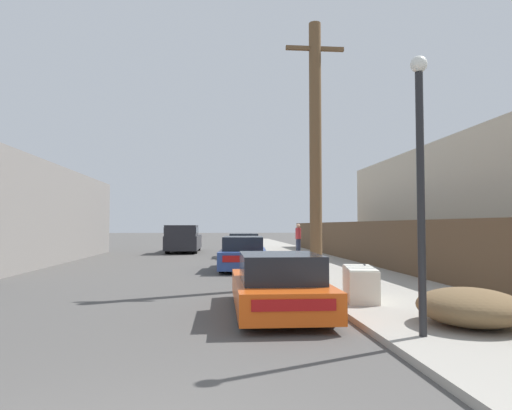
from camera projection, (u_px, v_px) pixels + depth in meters
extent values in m
cube|color=#9E998E|center=(294.00, 255.00, 26.79)|extent=(4.20, 63.00, 0.12)
cube|color=silver|center=(360.00, 284.00, 10.41)|extent=(0.95, 1.82, 0.70)
cube|color=white|center=(360.00, 268.00, 10.43)|extent=(0.92, 1.75, 0.03)
cube|color=#333335|center=(364.00, 265.00, 10.95)|extent=(0.07, 0.20, 0.02)
cube|color=gray|center=(358.00, 266.00, 10.71)|extent=(0.65, 0.19, 0.01)
cube|color=gray|center=(361.00, 268.00, 10.17)|extent=(0.65, 0.19, 0.01)
cube|color=#E05114|center=(277.00, 292.00, 9.51)|extent=(1.83, 4.36, 0.54)
cube|color=black|center=(280.00, 267.00, 9.15)|extent=(1.55, 2.10, 0.54)
cube|color=#B21414|center=(294.00, 305.00, 7.34)|extent=(1.38, 0.05, 0.19)
cylinder|color=black|center=(238.00, 287.00, 10.79)|extent=(0.21, 0.68, 0.67)
cylinder|color=black|center=(302.00, 287.00, 10.90)|extent=(0.21, 0.68, 0.67)
cylinder|color=black|center=(244.00, 308.00, 8.11)|extent=(0.21, 0.68, 0.67)
cylinder|color=black|center=(329.00, 307.00, 8.23)|extent=(0.21, 0.68, 0.67)
cube|color=#2D478C|center=(243.00, 258.00, 18.65)|extent=(2.18, 4.60, 0.68)
cube|color=black|center=(243.00, 243.00, 18.50)|extent=(1.76, 2.62, 0.53)
cube|color=#B21414|center=(242.00, 259.00, 16.41)|extent=(1.41, 0.15, 0.24)
cylinder|color=black|center=(226.00, 259.00, 20.02)|extent=(0.25, 0.64, 0.62)
cylinder|color=black|center=(262.00, 259.00, 20.03)|extent=(0.25, 0.64, 0.62)
cylinder|color=black|center=(222.00, 265.00, 17.25)|extent=(0.25, 0.64, 0.62)
cylinder|color=black|center=(263.00, 265.00, 17.26)|extent=(0.25, 0.64, 0.62)
cube|color=silver|center=(243.00, 248.00, 26.23)|extent=(2.00, 4.68, 0.67)
cube|color=black|center=(243.00, 238.00, 26.08)|extent=(1.67, 2.64, 0.53)
cube|color=#B21414|center=(244.00, 248.00, 23.92)|extent=(1.43, 0.08, 0.23)
cylinder|color=black|center=(230.00, 250.00, 27.61)|extent=(0.23, 0.68, 0.68)
cylinder|color=black|center=(256.00, 250.00, 27.70)|extent=(0.23, 0.68, 0.68)
cylinder|color=black|center=(229.00, 252.00, 24.76)|extent=(0.23, 0.68, 0.68)
cylinder|color=black|center=(258.00, 252.00, 24.84)|extent=(0.23, 0.68, 0.68)
cube|color=#232328|center=(184.00, 242.00, 30.91)|extent=(2.20, 5.81, 0.92)
cube|color=#232328|center=(182.00, 231.00, 29.36)|extent=(2.00, 2.64, 0.69)
cube|color=black|center=(182.00, 230.00, 29.36)|extent=(2.04, 2.59, 0.38)
cylinder|color=black|center=(195.00, 247.00, 29.17)|extent=(0.28, 0.86, 0.85)
cylinder|color=black|center=(168.00, 247.00, 29.06)|extent=(0.28, 0.86, 0.85)
cylinder|color=black|center=(198.00, 245.00, 32.74)|extent=(0.28, 0.86, 0.85)
cylinder|color=black|center=(174.00, 245.00, 32.62)|extent=(0.28, 0.86, 0.85)
cylinder|color=brown|center=(315.00, 151.00, 13.84)|extent=(0.37, 0.37, 7.90)
cube|color=brown|center=(315.00, 49.00, 13.99)|extent=(1.80, 0.12, 0.12)
cylinder|color=#232326|center=(421.00, 203.00, 7.01)|extent=(0.12, 0.12, 4.07)
sphere|color=white|center=(419.00, 64.00, 7.11)|extent=(0.26, 0.26, 0.26)
ellipsoid|color=brown|center=(470.00, 307.00, 7.67)|extent=(1.71, 1.88, 0.62)
cube|color=brown|center=(365.00, 242.00, 20.10)|extent=(0.08, 33.56, 1.87)
cube|color=gray|center=(0.00, 216.00, 22.75)|extent=(7.00, 16.20, 4.60)
cube|color=beige|center=(499.00, 205.00, 19.65)|extent=(6.00, 20.37, 5.35)
cylinder|color=#282D42|center=(298.00, 246.00, 28.09)|extent=(0.28, 0.28, 0.86)
cylinder|color=#B72D33|center=(298.00, 233.00, 28.12)|extent=(0.34, 0.34, 0.68)
sphere|color=tan|center=(298.00, 226.00, 28.14)|extent=(0.26, 0.26, 0.26)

